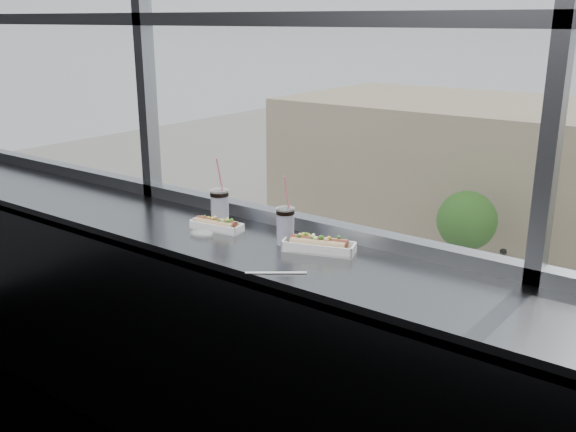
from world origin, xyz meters
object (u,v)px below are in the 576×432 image
Objects in this scene: hotdog_tray_right at (319,245)px; soda_cup_left at (220,206)px; loose_straw at (276,273)px; car_near_a at (227,314)px; hotdog_tray_left at (216,224)px; wrapper at (202,233)px; pedestrian_a at (503,262)px; car_near_b at (370,366)px; car_far_a at (409,279)px; soda_cup_right at (285,224)px; tree_left at (467,221)px.

hotdog_tray_right is 0.96× the size of soda_cup_left.
soda_cup_left is 1.41× the size of loose_straw.
soda_cup_left reaches higher than car_near_a.
loose_straw is at bearing -34.19° from hotdog_tray_left.
wrapper is 0.05× the size of pedestrian_a.
car_near_a is (-6.95, 0.00, 0.07)m from car_near_b.
car_near_a is at bearing 115.23° from hotdog_tray_right.
soda_cup_right is at bearing -158.09° from car_far_a.
soda_cup_left reaches higher than loose_straw.
pedestrian_a is at bearing 68.28° from loose_straw.
pedestrian_a is (7.38, 12.82, 0.03)m from car_near_a.
car_near_a is at bearing 123.81° from hotdog_tray_left.
tree_left reaches higher than pedestrian_a.
hotdog_tray_left is 0.04× the size of car_far_a.
soda_cup_right reaches higher than car_far_a.
soda_cup_right is 0.05× the size of car_near_a.
tree_left is at bearing 108.27° from soda_cup_left.
hotdog_tray_left is 2.42× the size of wrapper.
hotdog_tray_right is 0.18m from soda_cup_right.
hotdog_tray_right is 1.04× the size of soda_cup_right.
loose_straw is (0.00, -0.29, -0.03)m from hotdog_tray_right.
hotdog_tray_right is at bearing -4.57° from hotdog_tray_left.
soda_cup_right is 0.05× the size of car_near_b.
hotdog_tray_left is at bearing -174.33° from soda_cup_right.
car_near_b is 8.36m from car_far_a.
car_near_b is at bearing 117.24° from soda_cup_right.
car_far_a is at bearing 104.48° from hotdog_tray_left.
hotdog_tray_left is at bearing -143.53° from car_near_a.
car_far_a is at bearing 95.92° from hotdog_tray_right.
car_near_b is (-8.52, 16.49, -11.09)m from loose_straw.
pedestrian_a is at bearing -32.88° from car_far_a.
hotdog_tray_right is at bearing -70.74° from tree_left.
wrapper is at bearing 126.85° from loose_straw.
hotdog_tray_left is 0.37m from soda_cup_right.
soda_cup_right is 0.34m from loose_straw.
car_near_b is at bearing -96.13° from car_near_a.
car_near_a is (-15.46, 16.20, -11.05)m from hotdog_tray_right.
soda_cup_left is 0.05× the size of car_far_a.
hotdog_tray_left is 0.80× the size of soda_cup_left.
car_near_b is (-7.99, 16.34, -11.10)m from wrapper.
hotdog_tray_right is 0.29m from loose_straw.
pedestrian_a is at bearing 105.25° from soda_cup_right.
pedestrian_a reaches higher than car_near_b.
hotdog_tray_right is at bearing -1.36° from soda_cup_left.
soda_cup_left is 1.09× the size of soda_cup_right.
hotdog_tray_right is 21.41m from car_near_b.
wrapper is (0.01, -0.10, -0.01)m from hotdog_tray_left.
tree_left is (-9.85, 28.20, -8.91)m from hotdog_tray_right.
soda_cup_right reaches higher than wrapper.
hotdog_tray_right is 32.08m from pedestrian_a.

